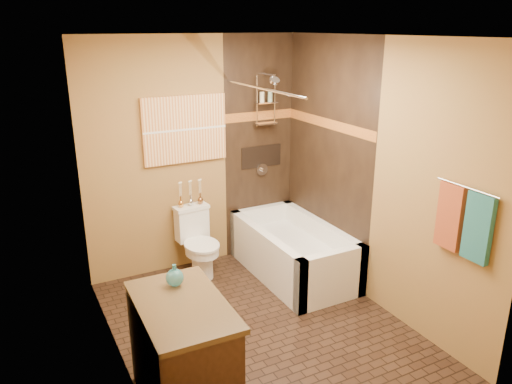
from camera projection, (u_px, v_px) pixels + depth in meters
floor at (260, 328)px, 4.47m from camera, size 3.00×3.00×0.00m
wall_left at (112, 222)px, 3.55m from camera, size 0.02×3.00×2.50m
wall_right at (375, 176)px, 4.60m from camera, size 0.02×3.00×2.50m
wall_back at (195, 156)px, 5.34m from camera, size 2.40×0.02×2.50m
wall_front at (386, 273)px, 2.82m from camera, size 2.40×0.02×2.50m
ceiling at (261, 36)px, 3.68m from camera, size 3.00×3.00×0.00m
alcove_tile_back at (259, 148)px, 5.67m from camera, size 0.85×0.01×2.50m
alcove_tile_right at (327, 158)px, 5.23m from camera, size 0.01×1.50×2.50m
mosaic_band_back at (260, 116)px, 5.54m from camera, size 0.85×0.01×0.10m
mosaic_band_right at (328, 124)px, 5.11m from camera, size 0.01×1.50×0.10m
alcove_niche at (261, 156)px, 5.70m from camera, size 0.50×0.01×0.25m
shower_fixtures at (266, 113)px, 5.45m from camera, size 0.24×0.33×1.16m
curtain_rod at (261, 88)px, 4.64m from camera, size 0.03×1.55×0.03m
towel_bar at (468, 188)px, 3.64m from camera, size 0.02×0.55×0.02m
towel_teal at (478, 228)px, 3.62m from camera, size 0.05×0.22×0.52m
towel_rust at (450, 216)px, 3.83m from camera, size 0.05×0.22×0.52m
sunset_painting at (185, 129)px, 5.17m from camera, size 0.90×0.04×0.70m
vanity_mirror at (133, 215)px, 2.97m from camera, size 0.01×1.00×0.90m
bathtub at (293, 255)px, 5.38m from camera, size 0.80×1.50×0.55m
toilet at (198, 242)px, 5.34m from camera, size 0.39×0.56×0.73m
vanity at (183, 356)px, 3.43m from camera, size 0.60×0.95×0.83m
teal_bottle at (175, 275)px, 3.50m from camera, size 0.17×0.17×0.20m
bud_vases at (190, 193)px, 5.31m from camera, size 0.28×0.06×0.28m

